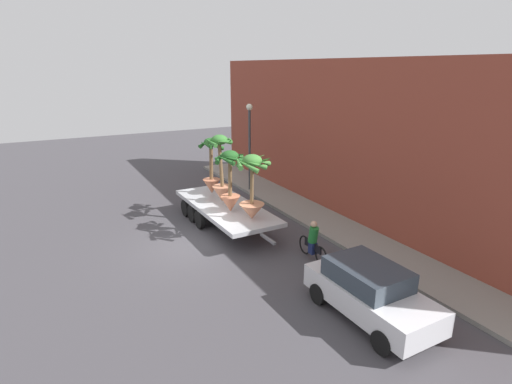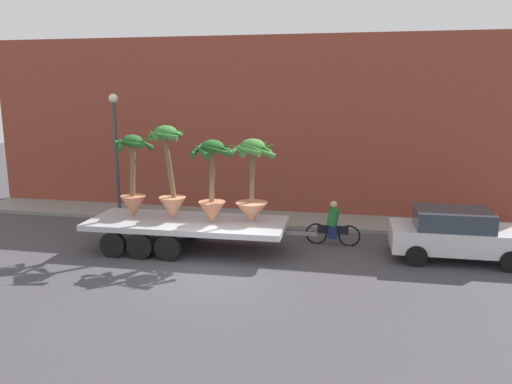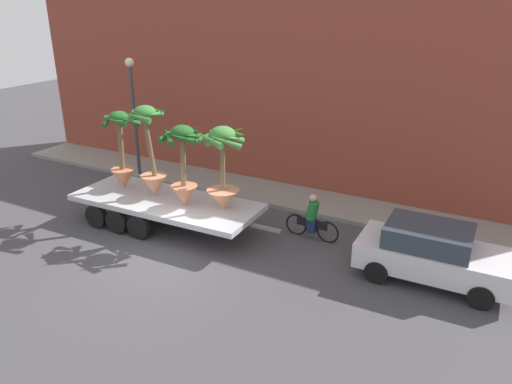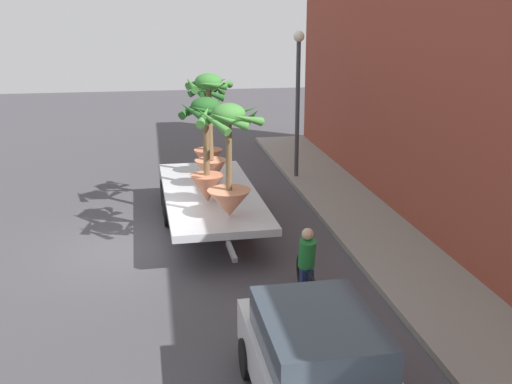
{
  "view_description": "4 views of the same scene",
  "coord_description": "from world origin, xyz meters",
  "px_view_note": "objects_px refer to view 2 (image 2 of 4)",
  "views": [
    {
      "loc": [
        14.47,
        -4.95,
        6.92
      ],
      "look_at": [
        0.11,
        2.73,
        1.87
      ],
      "focal_mm": 28.56,
      "sensor_mm": 36.0,
      "label": 1
    },
    {
      "loc": [
        4.01,
        -12.94,
        5.16
      ],
      "look_at": [
        0.7,
        3.02,
        1.79
      ],
      "focal_mm": 35.13,
      "sensor_mm": 36.0,
      "label": 2
    },
    {
      "loc": [
        8.37,
        -9.79,
        7.24
      ],
      "look_at": [
        1.74,
        2.5,
        1.64
      ],
      "focal_mm": 34.42,
      "sensor_mm": 36.0,
      "label": 3
    },
    {
      "loc": [
        14.26,
        0.53,
        5.71
      ],
      "look_at": [
        0.92,
        2.81,
        1.6
      ],
      "focal_mm": 42.87,
      "sensor_mm": 36.0,
      "label": 4
    }
  ],
  "objects_px": {
    "potted_palm_extra": "(212,183)",
    "street_lamp": "(116,139)",
    "flatbed_trailer": "(180,226)",
    "parked_car": "(457,234)",
    "potted_palm_middle": "(170,177)",
    "potted_palm_rear": "(252,183)",
    "cyclist": "(333,225)",
    "potted_palm_front": "(133,180)"
  },
  "relations": [
    {
      "from": "flatbed_trailer",
      "to": "potted_palm_rear",
      "type": "bearing_deg",
      "value": 6.28
    },
    {
      "from": "cyclist",
      "to": "parked_car",
      "type": "height_order",
      "value": "parked_car"
    },
    {
      "from": "potted_palm_middle",
      "to": "cyclist",
      "type": "height_order",
      "value": "potted_palm_middle"
    },
    {
      "from": "potted_palm_front",
      "to": "potted_palm_extra",
      "type": "height_order",
      "value": "potted_palm_front"
    },
    {
      "from": "potted_palm_extra",
      "to": "street_lamp",
      "type": "relative_size",
      "value": 0.55
    },
    {
      "from": "potted_palm_middle",
      "to": "parked_car",
      "type": "height_order",
      "value": "potted_palm_middle"
    },
    {
      "from": "potted_palm_middle",
      "to": "parked_car",
      "type": "bearing_deg",
      "value": 4.19
    },
    {
      "from": "cyclist",
      "to": "flatbed_trailer",
      "type": "bearing_deg",
      "value": -162.88
    },
    {
      "from": "potted_palm_rear",
      "to": "potted_palm_extra",
      "type": "distance_m",
      "value": 1.26
    },
    {
      "from": "flatbed_trailer",
      "to": "potted_palm_middle",
      "type": "relative_size",
      "value": 2.43
    },
    {
      "from": "potted_palm_front",
      "to": "cyclist",
      "type": "xyz_separation_m",
      "value": [
        6.49,
        1.35,
        -1.55
      ]
    },
    {
      "from": "flatbed_trailer",
      "to": "cyclist",
      "type": "bearing_deg",
      "value": 17.12
    },
    {
      "from": "cyclist",
      "to": "street_lamp",
      "type": "distance_m",
      "value": 9.25
    },
    {
      "from": "flatbed_trailer",
      "to": "potted_palm_front",
      "type": "distance_m",
      "value": 2.17
    },
    {
      "from": "flatbed_trailer",
      "to": "potted_palm_front",
      "type": "height_order",
      "value": "potted_palm_front"
    },
    {
      "from": "cyclist",
      "to": "street_lamp",
      "type": "relative_size",
      "value": 0.38
    },
    {
      "from": "flatbed_trailer",
      "to": "parked_car",
      "type": "xyz_separation_m",
      "value": [
        8.65,
        0.74,
        0.05
      ]
    },
    {
      "from": "potted_palm_extra",
      "to": "parked_car",
      "type": "distance_m",
      "value": 7.67
    },
    {
      "from": "potted_palm_rear",
      "to": "potted_palm_middle",
      "type": "bearing_deg",
      "value": -176.15
    },
    {
      "from": "street_lamp",
      "to": "flatbed_trailer",
      "type": "bearing_deg",
      "value": -41.18
    },
    {
      "from": "flatbed_trailer",
      "to": "potted_palm_rear",
      "type": "height_order",
      "value": "potted_palm_rear"
    },
    {
      "from": "potted_palm_middle",
      "to": "flatbed_trailer",
      "type": "bearing_deg",
      "value": -14.55
    },
    {
      "from": "parked_car",
      "to": "street_lamp",
      "type": "height_order",
      "value": "street_lamp"
    },
    {
      "from": "flatbed_trailer",
      "to": "potted_palm_rear",
      "type": "relative_size",
      "value": 2.78
    },
    {
      "from": "potted_palm_rear",
      "to": "cyclist",
      "type": "bearing_deg",
      "value": 26.34
    },
    {
      "from": "potted_palm_rear",
      "to": "cyclist",
      "type": "relative_size",
      "value": 1.45
    },
    {
      "from": "potted_palm_middle",
      "to": "parked_car",
      "type": "xyz_separation_m",
      "value": [
        8.96,
        0.66,
        -1.56
      ]
    },
    {
      "from": "flatbed_trailer",
      "to": "street_lamp",
      "type": "height_order",
      "value": "street_lamp"
    },
    {
      "from": "flatbed_trailer",
      "to": "parked_car",
      "type": "distance_m",
      "value": 8.68
    },
    {
      "from": "potted_palm_front",
      "to": "parked_car",
      "type": "distance_m",
      "value": 10.38
    },
    {
      "from": "potted_palm_rear",
      "to": "street_lamp",
      "type": "xyz_separation_m",
      "value": [
        -6.19,
        3.09,
        0.97
      ]
    },
    {
      "from": "potted_palm_extra",
      "to": "potted_palm_front",
      "type": "bearing_deg",
      "value": 173.99
    },
    {
      "from": "potted_palm_extra",
      "to": "street_lamp",
      "type": "bearing_deg",
      "value": 145.08
    },
    {
      "from": "potted_palm_extra",
      "to": "cyclist",
      "type": "distance_m",
      "value": 4.36
    },
    {
      "from": "flatbed_trailer",
      "to": "potted_palm_extra",
      "type": "xyz_separation_m",
      "value": [
        1.17,
        -0.14,
        1.52
      ]
    },
    {
      "from": "flatbed_trailer",
      "to": "cyclist",
      "type": "distance_m",
      "value": 5.1
    },
    {
      "from": "cyclist",
      "to": "potted_palm_extra",
      "type": "bearing_deg",
      "value": -156.02
    },
    {
      "from": "potted_palm_front",
      "to": "potted_palm_extra",
      "type": "relative_size",
      "value": 1.03
    },
    {
      "from": "potted_palm_rear",
      "to": "cyclist",
      "type": "height_order",
      "value": "potted_palm_rear"
    },
    {
      "from": "potted_palm_middle",
      "to": "parked_car",
      "type": "distance_m",
      "value": 9.12
    },
    {
      "from": "potted_palm_extra",
      "to": "flatbed_trailer",
      "type": "bearing_deg",
      "value": 173.01
    },
    {
      "from": "parked_car",
      "to": "potted_palm_rear",
      "type": "bearing_deg",
      "value": -175.67
    }
  ]
}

